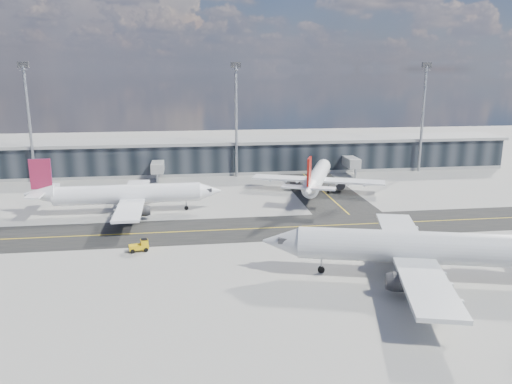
# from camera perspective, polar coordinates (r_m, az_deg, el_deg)

# --- Properties ---
(ground) EXTENTS (300.00, 300.00, 0.00)m
(ground) POSITION_cam_1_polar(r_m,az_deg,el_deg) (84.08, 1.02, -5.00)
(ground) COLOR gray
(ground) RESTS_ON ground
(taxiway_lanes) EXTENTS (180.00, 63.00, 0.03)m
(taxiway_lanes) POSITION_cam_1_polar(r_m,az_deg,el_deg) (94.78, 2.37, -2.81)
(taxiway_lanes) COLOR black
(taxiway_lanes) RESTS_ON ground
(terminal_concourse) EXTENTS (152.00, 19.80, 8.80)m
(terminal_concourse) POSITION_cam_1_polar(r_m,az_deg,el_deg) (136.08, -2.50, 4.08)
(terminal_concourse) COLOR black
(terminal_concourse) RESTS_ON ground
(floodlight_masts) EXTENTS (102.50, 0.70, 28.90)m
(floodlight_masts) POSITION_cam_1_polar(r_m,az_deg,el_deg) (127.73, -2.28, 8.65)
(floodlight_masts) COLOR gray
(floodlight_masts) RESTS_ON ground
(airliner_af) EXTENTS (36.99, 31.46, 10.99)m
(airliner_af) POSITION_cam_1_polar(r_m,az_deg,el_deg) (99.72, -14.72, -0.27)
(airliner_af) COLOR white
(airliner_af) RESTS_ON ground
(airliner_redtail) EXTENTS (29.49, 34.10, 10.47)m
(airliner_redtail) POSITION_cam_1_polar(r_m,az_deg,el_deg) (113.13, 6.99, 1.65)
(airliner_redtail) COLOR white
(airliner_redtail) RESTS_ON ground
(airliner_near) EXTENTS (42.67, 36.71, 12.80)m
(airliner_near) POSITION_cam_1_polar(r_m,az_deg,el_deg) (69.88, 18.81, -6.09)
(airliner_near) COLOR silver
(airliner_near) RESTS_ON ground
(baggage_tug) EXTENTS (3.15, 2.00, 1.84)m
(baggage_tug) POSITION_cam_1_polar(r_m,az_deg,el_deg) (78.83, -13.06, -5.97)
(baggage_tug) COLOR #E3B20B
(baggage_tug) RESTS_ON ground
(service_van) EXTENTS (2.46, 5.19, 1.43)m
(service_van) POSITION_cam_1_polar(r_m,az_deg,el_deg) (117.72, 5.47, 0.80)
(service_van) COLOR white
(service_van) RESTS_ON ground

